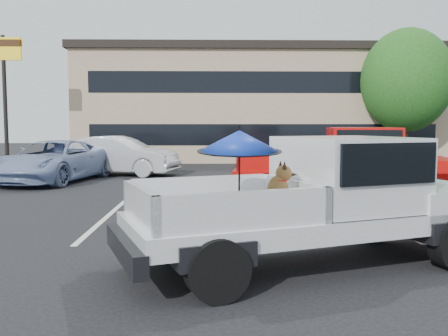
{
  "coord_description": "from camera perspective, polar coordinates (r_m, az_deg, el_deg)",
  "views": [
    {
      "loc": [
        -0.63,
        -8.84,
        2.08
      ],
      "look_at": [
        -0.44,
        -0.16,
        1.3
      ],
      "focal_mm": 40.0,
      "sensor_mm": 36.0,
      "label": 1
    }
  ],
  "objects": [
    {
      "name": "silver_pickup",
      "position": [
        7.53,
        12.38,
        -2.83
      ],
      "size": [
        6.02,
        3.79,
        2.06
      ],
      "rotation": [
        0.0,
        0.0,
        0.35
      ],
      "color": "black",
      "rests_on": "ground"
    },
    {
      "name": "tree_right",
      "position": [
        26.73,
        20.14,
        9.37
      ],
      "size": [
        4.46,
        4.46,
        6.78
      ],
      "color": "#332114",
      "rests_on": "ground"
    },
    {
      "name": "stripe_left",
      "position": [
        11.29,
        -13.42,
        -5.62
      ],
      "size": [
        0.12,
        5.0,
        0.01
      ],
      "primitive_type": "cube",
      "color": "silver",
      "rests_on": "ground"
    },
    {
      "name": "blue_suv",
      "position": [
        18.78,
        -18.93,
        0.75
      ],
      "size": [
        3.49,
        5.71,
        1.48
      ],
      "primitive_type": "imported",
      "rotation": [
        0.0,
        0.0,
        -0.21
      ],
      "color": "#7E91BC",
      "rests_on": "ground"
    },
    {
      "name": "motel_building",
      "position": [
        29.97,
        3.8,
        7.25
      ],
      "size": [
        20.4,
        8.4,
        6.3
      ],
      "color": "tan",
      "rests_on": "ground"
    },
    {
      "name": "silver_sedan",
      "position": [
        20.56,
        -11.93,
        1.39
      ],
      "size": [
        5.03,
        2.81,
        1.57
      ],
      "primitive_type": "imported",
      "rotation": [
        0.0,
        0.0,
        1.31
      ],
      "color": "#BABCC2",
      "rests_on": "ground"
    },
    {
      "name": "stripe_right",
      "position": [
        11.62,
        17.04,
        -5.4
      ],
      "size": [
        0.12,
        5.0,
        0.01
      ],
      "primitive_type": "cube",
      "color": "silver",
      "rests_on": "ground"
    },
    {
      "name": "ground",
      "position": [
        9.1,
        2.77,
        -8.08
      ],
      "size": [
        90.0,
        90.0,
        0.0
      ],
      "primitive_type": "plane",
      "color": "black",
      "rests_on": "ground"
    },
    {
      "name": "tree_back",
      "position": [
        33.59,
        10.25,
        9.01
      ],
      "size": [
        4.68,
        4.68,
        7.11
      ],
      "color": "#332114",
      "rests_on": "ground"
    },
    {
      "name": "motel_sign",
      "position": [
        24.82,
        -23.87,
        10.63
      ],
      "size": [
        1.6,
        0.22,
        6.0
      ],
      "color": "black",
      "rests_on": "ground"
    },
    {
      "name": "red_pickup",
      "position": [
        13.87,
        14.78,
        0.81
      ],
      "size": [
        6.2,
        2.83,
        1.97
      ],
      "rotation": [
        0.0,
        0.0,
        -0.13
      ],
      "color": "black",
      "rests_on": "ground"
    }
  ]
}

